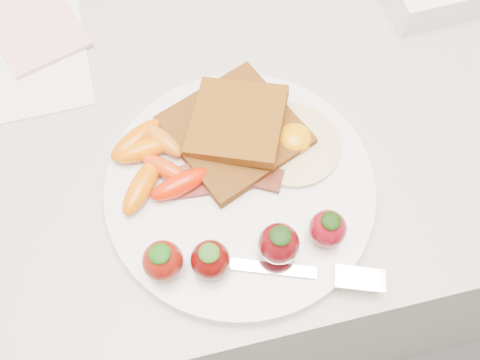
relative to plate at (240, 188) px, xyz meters
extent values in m
cube|color=gray|center=(0.01, 0.15, -0.46)|extent=(2.00, 0.60, 0.90)
cylinder|color=silver|center=(0.00, 0.00, 0.00)|extent=(0.27, 0.27, 0.02)
cube|color=#3A2106|center=(0.01, 0.06, 0.02)|extent=(0.16, 0.16, 0.01)
cube|color=#4E1A07|center=(0.01, 0.06, 0.03)|extent=(0.12, 0.12, 0.02)
cylinder|color=beige|center=(0.06, 0.03, 0.01)|extent=(0.11, 0.11, 0.01)
ellipsoid|color=orange|center=(0.06, 0.03, 0.02)|extent=(0.04, 0.04, 0.02)
cube|color=#370A07|center=(-0.02, 0.01, 0.01)|extent=(0.10, 0.03, 0.00)
cube|color=#47090B|center=(0.00, 0.01, 0.01)|extent=(0.10, 0.07, 0.00)
cube|color=#411109|center=(-0.01, 0.02, 0.02)|extent=(0.10, 0.04, 0.00)
ellipsoid|color=#D96500|center=(-0.09, 0.05, 0.02)|extent=(0.06, 0.03, 0.02)
ellipsoid|color=red|center=(-0.07, 0.03, 0.02)|extent=(0.05, 0.05, 0.02)
ellipsoid|color=#CF5B00|center=(-0.09, 0.02, 0.02)|extent=(0.06, 0.07, 0.02)
ellipsoid|color=#C45E13|center=(-0.07, 0.06, 0.02)|extent=(0.05, 0.06, 0.02)
ellipsoid|color=#C65600|center=(-0.09, 0.07, 0.02)|extent=(0.07, 0.05, 0.02)
ellipsoid|color=#C31A00|center=(-0.06, 0.01, 0.02)|extent=(0.07, 0.04, 0.02)
ellipsoid|color=#6C0F07|center=(-0.09, -0.07, 0.03)|extent=(0.04, 0.04, 0.04)
ellipsoid|color=#114109|center=(-0.09, -0.07, 0.05)|extent=(0.02, 0.02, 0.01)
ellipsoid|color=#4C0604|center=(-0.05, -0.08, 0.03)|extent=(0.04, 0.04, 0.04)
ellipsoid|color=#255013|center=(-0.05, -0.08, 0.05)|extent=(0.02, 0.02, 0.01)
ellipsoid|color=#4F060A|center=(0.02, -0.08, 0.03)|extent=(0.04, 0.04, 0.04)
ellipsoid|color=black|center=(0.02, -0.08, 0.05)|extent=(0.02, 0.02, 0.01)
ellipsoid|color=maroon|center=(0.07, -0.07, 0.03)|extent=(0.03, 0.03, 0.04)
ellipsoid|color=black|center=(0.07, -0.07, 0.05)|extent=(0.02, 0.02, 0.01)
cube|color=silver|center=(0.00, -0.09, 0.01)|extent=(0.11, 0.05, 0.00)
cube|color=silver|center=(0.08, -0.12, 0.01)|extent=(0.05, 0.04, 0.00)
cube|color=silver|center=(-0.22, 0.26, -0.01)|extent=(0.19, 0.24, 0.00)
cube|color=#D69CA5|center=(-0.19, 0.27, 0.00)|extent=(0.13, 0.16, 0.01)
camera|label=1|loc=(-0.05, -0.22, 0.49)|focal=40.00mm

